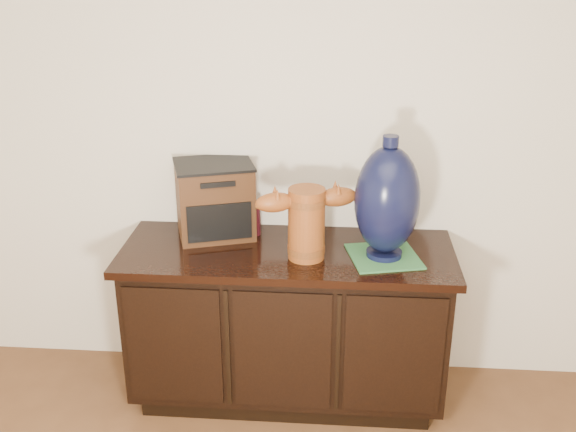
# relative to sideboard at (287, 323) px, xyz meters

# --- Properties ---
(sideboard) EXTENTS (1.46, 0.56, 0.75)m
(sideboard) POSITION_rel_sideboard_xyz_m (0.00, 0.00, 0.00)
(sideboard) COLOR black
(sideboard) RESTS_ON ground
(terracotta_vessel) EXTENTS (0.44, 0.21, 0.31)m
(terracotta_vessel) POSITION_rel_sideboard_xyz_m (0.09, -0.07, 0.54)
(terracotta_vessel) COLOR #944A1B
(terracotta_vessel) RESTS_ON sideboard
(tv_radio) EXTENTS (0.41, 0.36, 0.34)m
(tv_radio) POSITION_rel_sideboard_xyz_m (-0.34, 0.15, 0.54)
(tv_radio) COLOR #3F220F
(tv_radio) RESTS_ON sideboard
(green_mat) EXTENTS (0.34, 0.34, 0.01)m
(green_mat) POSITION_rel_sideboard_xyz_m (0.42, -0.04, 0.37)
(green_mat) COLOR #316E3A
(green_mat) RESTS_ON sideboard
(lamp_base) EXTENTS (0.33, 0.33, 0.53)m
(lamp_base) POSITION_rel_sideboard_xyz_m (0.42, -0.04, 0.63)
(lamp_base) COLOR black
(lamp_base) RESTS_ON green_mat
(spray_can) EXTENTS (0.06, 0.06, 0.17)m
(spray_can) POSITION_rel_sideboard_xyz_m (-0.16, 0.16, 0.45)
(spray_can) COLOR #4F0D18
(spray_can) RESTS_ON sideboard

